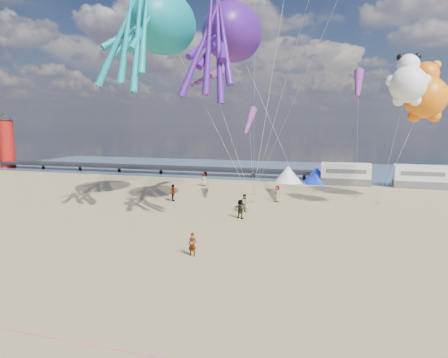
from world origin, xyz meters
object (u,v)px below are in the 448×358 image
beachgoer_1 (245,203)px  sandbag_a (252,201)px  sandbag_c (378,203)px  motorhome_1 (420,177)px  beachgoer_0 (204,179)px  windsock_left (210,76)px  beachgoer_4 (240,209)px  kite_teddy_orange (425,97)px  sandbag_e (253,194)px  windsock_mid (358,83)px  lighthouse (7,144)px  tent_blue (316,175)px  tent_white (288,174)px  motorhome_0 (346,174)px  standing_person (192,245)px  beachgoer_3 (173,193)px  sandbag_b (304,199)px  sandbag_d (356,196)px  kite_panda (408,84)px  windsock_right (249,121)px  beachgoer_6 (277,194)px  kite_octopus_purple (232,32)px  kite_octopus_teal (163,23)px

beachgoer_1 → sandbag_a: bearing=45.5°
sandbag_c → motorhome_1: bearing=64.4°
beachgoer_0 → windsock_left: 15.87m
beachgoer_4 → beachgoer_1: bearing=-58.0°
beachgoer_0 → kite_teddy_orange: 28.48m
sandbag_e → windsock_mid: bearing=-24.6°
lighthouse → beachgoer_1: bearing=-25.1°
tent_blue → tent_white: bearing=180.0°
beachgoer_0 → beachgoer_4: 19.19m
motorhome_0 → windsock_mid: bearing=-88.1°
motorhome_1 → windsock_mid: (-8.95, -16.33, 10.85)m
sandbag_e → sandbag_a: bearing=-79.5°
standing_person → beachgoer_3: beachgoer_3 is taller
standing_person → beachgoer_4: (0.55, 10.83, 0.11)m
sandbag_b → sandbag_d: bearing=31.6°
windsock_left → motorhome_0: bearing=62.1°
beachgoer_1 → tent_blue: bearing=26.6°
lighthouse → sandbag_d: lighthouse is taller
sandbag_d → kite_panda: 14.96m
tent_blue → beachgoer_1: size_ratio=2.23×
windsock_left → windsock_right: windsock_left is taller
beachgoer_3 → sandbag_b: (13.89, 4.69, -0.82)m
beachgoer_6 → windsock_mid: (7.83, -1.65, 11.43)m
beachgoer_6 → windsock_left: size_ratio=0.26×
windsock_mid → beachgoer_0: bearing=155.1°
kite_panda → sandbag_c: bearing=118.8°
beachgoer_1 → sandbag_a: size_ratio=3.58×
kite_panda → sandbag_e: bearing=167.5°
lighthouse → beachgoer_6: lighthouse is taller
beachgoer_0 → sandbag_d: beachgoer_0 is taller
motorhome_0 → windsock_mid: size_ratio=0.98×
sandbag_d → windsock_mid: 14.19m
tent_blue → sandbag_b: 12.77m
windsock_left → windsock_mid: (15.38, -1.32, -1.27)m
beachgoer_3 → beachgoer_4: beachgoer_3 is taller
tent_blue → sandbag_c: (7.25, -13.04, -1.09)m
motorhome_0 → beachgoer_1: size_ratio=3.68×
beachgoer_0 → beachgoer_1: size_ratio=0.96×
kite_teddy_orange → windsock_right: bearing=177.7°
beachgoer_4 → sandbag_c: beachgoer_4 is taller
tent_white → standing_person: size_ratio=2.61×
sandbag_b → windsock_left: bearing=-167.4°
standing_person → kite_panda: (14.69, 16.58, 11.29)m
sandbag_c → kite_teddy_orange: (4.12, 1.69, 11.13)m
lighthouse → beachgoer_3: (43.52, -21.40, -3.57)m
standing_person → windsock_right: 19.51m
lighthouse → tent_white: 54.25m
sandbag_e → kite_octopus_purple: 19.30m
tent_blue → sandbag_e: tent_blue is taller
kite_octopus_teal → kite_panda: bearing=27.4°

